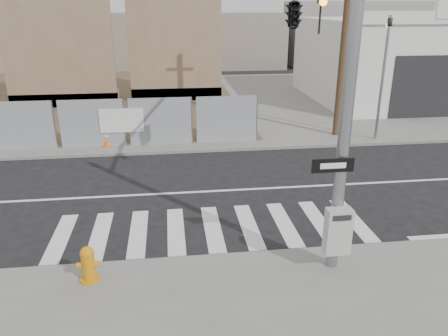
{
  "coord_description": "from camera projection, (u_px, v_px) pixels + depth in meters",
  "views": [
    {
      "loc": [
        -1.04,
        -13.0,
        5.72
      ],
      "look_at": [
        0.43,
        -1.6,
        1.4
      ],
      "focal_mm": 35.0,
      "sensor_mm": 36.0,
      "label": 1
    }
  ],
  "objects": [
    {
      "name": "concrete_wall_left",
      "position": [
        59.0,
        49.0,
        24.33
      ],
      "size": [
        6.0,
        1.3,
        8.0
      ],
      "color": "#7C604A",
      "rests_on": "sidewalk_far"
    },
    {
      "name": "traffic_cone_d",
      "position": [
        186.0,
        134.0,
        19.0
      ],
      "size": [
        0.38,
        0.38,
        0.64
      ],
      "rotation": [
        0.0,
        0.0,
        0.18
      ],
      "color": "#D94F0B",
      "rests_on": "sidewalk_far"
    },
    {
      "name": "traffic_cone_c",
      "position": [
        106.0,
        138.0,
        18.31
      ],
      "size": [
        0.45,
        0.45,
        0.7
      ],
      "rotation": [
        0.0,
        0.0,
        0.32
      ],
      "color": "#F1550C",
      "rests_on": "sidewalk_far"
    },
    {
      "name": "utility_pole_right",
      "position": [
        346.0,
        17.0,
        18.26
      ],
      "size": [
        1.6,
        0.28,
        10.0
      ],
      "color": "#4F3B25",
      "rests_on": "sidewalk_far"
    },
    {
      "name": "far_signal_pole",
      "position": [
        385.0,
        62.0,
        18.21
      ],
      "size": [
        0.16,
        0.2,
        5.6
      ],
      "color": "gray",
      "rests_on": "sidewalk_far"
    },
    {
      "name": "sidewalk_far",
      "position": [
        185.0,
        101.0,
        27.18
      ],
      "size": [
        50.0,
        20.0,
        0.12
      ],
      "primitive_type": "cube",
      "color": "slate",
      "rests_on": "ground"
    },
    {
      "name": "ground",
      "position": [
        205.0,
        192.0,
        14.21
      ],
      "size": [
        100.0,
        100.0,
        0.0
      ],
      "primitive_type": "plane",
      "color": "black",
      "rests_on": "ground"
    },
    {
      "name": "fire_hydrant",
      "position": [
        88.0,
        264.0,
        9.32
      ],
      "size": [
        0.51,
        0.49,
        0.82
      ],
      "rotation": [
        0.0,
        0.0,
        0.15
      ],
      "color": "#CC7C0B",
      "rests_on": "sidewalk_near"
    },
    {
      "name": "auto_shop",
      "position": [
        411.0,
        59.0,
        27.03
      ],
      "size": [
        12.0,
        10.2,
        5.95
      ],
      "color": "silver",
      "rests_on": "sidewalk_far"
    },
    {
      "name": "concrete_wall_right",
      "position": [
        175.0,
        46.0,
        26.03
      ],
      "size": [
        5.5,
        1.3,
        8.0
      ],
      "color": "#7C604A",
      "rests_on": "sidewalk_far"
    },
    {
      "name": "signal_pole",
      "position": [
        308.0,
        44.0,
        10.92
      ],
      "size": [
        0.96,
        5.87,
        7.0
      ],
      "color": "gray",
      "rests_on": "sidewalk_near"
    }
  ]
}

